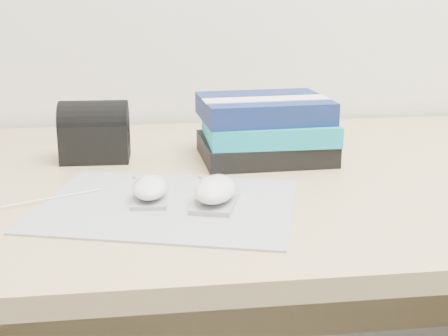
{
  "coord_description": "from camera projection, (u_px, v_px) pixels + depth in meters",
  "views": [
    {
      "loc": [
        -0.2,
        0.59,
        1.03
      ],
      "look_at": [
        -0.08,
        1.48,
        0.77
      ],
      "focal_mm": 50.0,
      "sensor_mm": 36.0,
      "label": 1
    }
  ],
  "objects": [
    {
      "name": "usb_cable",
      "position": [
        38.0,
        200.0,
        0.9
      ],
      "size": [
        0.18,
        0.08,
        0.0
      ],
      "primitive_type": "cylinder",
      "rotation": [
        0.0,
        1.57,
        0.42
      ],
      "color": "white",
      "rests_on": "mousepad"
    },
    {
      "name": "mouse_front",
      "position": [
        216.0,
        191.0,
        0.89
      ],
      "size": [
        0.09,
        0.12,
        0.04
      ],
      "color": "#97989A",
      "rests_on": "mousepad"
    },
    {
      "name": "pouch",
      "position": [
        95.0,
        132.0,
        1.11
      ],
      "size": [
        0.12,
        0.09,
        0.11
      ],
      "color": "black",
      "rests_on": "desk"
    },
    {
      "name": "mousepad",
      "position": [
        168.0,
        205.0,
        0.89
      ],
      "size": [
        0.42,
        0.37,
        0.0
      ],
      "primitive_type": "cube",
      "rotation": [
        0.0,
        0.0,
        -0.29
      ],
      "color": "gray",
      "rests_on": "desk"
    },
    {
      "name": "desk",
      "position": [
        257.0,
        281.0,
        1.18
      ],
      "size": [
        1.6,
        0.8,
        0.73
      ],
      "color": "tan",
      "rests_on": "ground"
    },
    {
      "name": "mouse_rear",
      "position": [
        150.0,
        189.0,
        0.9
      ],
      "size": [
        0.06,
        0.1,
        0.04
      ],
      "color": "#97979A",
      "rests_on": "mousepad"
    },
    {
      "name": "book_stack",
      "position": [
        265.0,
        129.0,
        1.12
      ],
      "size": [
        0.24,
        0.19,
        0.11
      ],
      "color": "black",
      "rests_on": "desk"
    }
  ]
}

